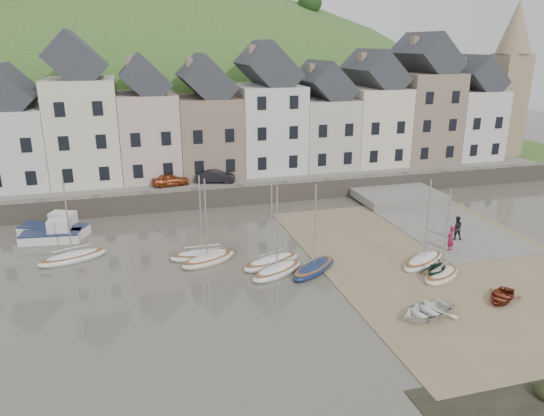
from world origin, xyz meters
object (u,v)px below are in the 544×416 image
object	(u,v)px
person_dark	(456,228)
car_right	(216,176)
person_red	(451,238)
rowboat_green	(437,268)
rowboat_red	(501,296)
car_left	(171,180)
rowboat_white	(427,311)
sailboat_0	(73,257)

from	to	relation	value
person_dark	car_right	bearing A→B (deg)	-24.93
person_red	car_right	bearing A→B (deg)	-77.44
rowboat_green	rowboat_red	distance (m)	4.35
person_red	person_dark	bearing A→B (deg)	-159.39
rowboat_green	car_left	xyz separation A→B (m)	(-15.17, 21.76, 1.51)
person_dark	rowboat_white	bearing A→B (deg)	69.38
rowboat_white	person_dark	distance (m)	12.99
rowboat_red	car_right	world-z (taller)	car_right
rowboat_white	car_left	world-z (taller)	car_left
rowboat_red	car_right	size ratio (longest dim) A/B	0.69
rowboat_white	rowboat_green	xyz separation A→B (m)	(3.40, 4.35, 0.26)
person_dark	car_right	distance (m)	22.92
person_red	rowboat_red	bearing A→B (deg)	53.27
rowboat_red	car_right	xyz separation A→B (m)	(-12.70, 25.66, 1.90)
sailboat_0	car_left	xyz separation A→B (m)	(8.02, 12.41, 1.93)
sailboat_0	rowboat_green	size ratio (longest dim) A/B	2.67
person_dark	car_right	size ratio (longest dim) A/B	0.49
rowboat_white	person_red	size ratio (longest dim) A/B	1.82
sailboat_0	person_red	world-z (taller)	sailboat_0
rowboat_white	person_dark	world-z (taller)	person_dark
person_red	car_left	xyz separation A→B (m)	(-18.55, 18.23, 1.11)
rowboat_white	rowboat_green	world-z (taller)	rowboat_green
sailboat_0	rowboat_green	world-z (taller)	sailboat_0
rowboat_white	person_red	bearing A→B (deg)	123.82
person_dark	person_red	bearing A→B (deg)	66.74
person_red	car_right	size ratio (longest dim) A/B	0.50
car_right	car_left	bearing A→B (deg)	104.56
person_dark	car_left	distance (m)	26.14
sailboat_0	car_right	world-z (taller)	sailboat_0
sailboat_0	car_right	distance (m)	17.63
car_left	car_right	xyz separation A→B (m)	(4.35, 0.00, 0.04)
rowboat_green	car_left	distance (m)	26.57
rowboat_red	person_dark	xyz separation A→B (m)	(3.28, 9.28, 0.73)
rowboat_green	person_dark	bearing A→B (deg)	101.23
sailboat_0	rowboat_white	world-z (taller)	sailboat_0
rowboat_white	rowboat_red	xyz separation A→B (m)	(5.29, 0.45, -0.09)
rowboat_red	car_left	bearing A→B (deg)	178.30
sailboat_0	car_right	xyz separation A→B (m)	(12.37, 12.41, 1.97)
sailboat_0	rowboat_green	bearing A→B (deg)	-21.97
rowboat_green	person_dark	distance (m)	7.48
rowboat_green	rowboat_red	xyz separation A→B (m)	(1.89, -3.90, -0.35)
rowboat_red	person_dark	distance (m)	9.87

